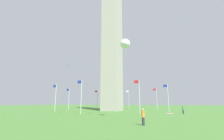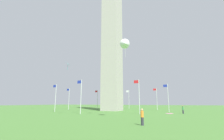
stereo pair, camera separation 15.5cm
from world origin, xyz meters
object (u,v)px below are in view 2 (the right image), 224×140
flagpole_ne (55,96)px  flagpole_s (168,96)px  person_green_shirt (183,110)px  flagpole_se (139,95)px  obelisk_monument (112,36)px  kite_white_delta (125,44)px  flagpole_e (81,95)px  flagpole_nw (97,98)px  flagpole_w (129,98)px  kite_cyan_diamond (68,64)px  flagpole_sw (157,98)px  person_orange_shirt (142,117)px  picnic_blanket_near_first_person (169,113)px  flagpole_n (69,98)px

flagpole_ne → flagpole_s: (-26.90, -11.14, 0.00)m
person_green_shirt → flagpole_se: bearing=54.1°
obelisk_monument → kite_white_delta: (-12.27, 22.54, -12.33)m
flagpole_se → flagpole_s: 12.06m
flagpole_e → flagpole_nw: size_ratio=1.00×
flagpole_w → kite_cyan_diamond: kite_cyan_diamond is taller
flagpole_sw → obelisk_monument: bearing=45.2°
flagpole_se → kite_white_delta: 13.45m
obelisk_monument → flagpole_e: 24.96m
flagpole_e → flagpole_se: bearing=-157.5°
flagpole_e → person_orange_shirt: bearing=143.9°
person_green_shirt → person_orange_shirt: size_ratio=1.03×
flagpole_se → flagpole_nw: bearing=-45.0°
kite_white_delta → flagpole_s: bearing=-98.6°
kite_white_delta → flagpole_nw: bearing=-55.1°
flagpole_sw → flagpole_nw: size_ratio=1.00×
flagpole_sw → person_green_shirt: size_ratio=4.08×
flagpole_se → kite_cyan_diamond: kite_cyan_diamond is taller
flagpole_e → flagpole_s: (-15.76, -15.76, 0.00)m
flagpole_se → person_green_shirt: (-8.05, -5.07, -3.04)m
person_orange_shirt → kite_cyan_diamond: bearing=14.2°
flagpole_e → flagpole_w: size_ratio=1.00×
flagpole_s → picnic_blanket_near_first_person: size_ratio=3.92×
flagpole_e → kite_white_delta: kite_white_delta is taller
obelisk_monument → flagpole_ne: (11.21, 11.14, -19.36)m
flagpole_nw → person_orange_shirt: flagpole_nw is taller
flagpole_s → flagpole_nw: 29.12m
flagpole_e → flagpole_se: (-11.14, -4.62, 0.00)m
obelisk_monument → kite_white_delta: obelisk_monument is taller
flagpole_se → kite_white_delta: bearing=96.0°
person_green_shirt → picnic_blanket_near_first_person: person_green_shirt is taller
flagpole_nw → person_green_shirt: (-30.34, 17.22, -3.04)m
kite_white_delta → picnic_blanket_near_first_person: bearing=-104.0°
flagpole_se → person_green_shirt: size_ratio=4.08×
flagpole_w → kite_cyan_diamond: 35.88m
flagpole_sw → person_orange_shirt: size_ratio=4.20×
kite_white_delta → flagpole_se: bearing=-84.0°
flagpole_n → flagpole_sw: bearing=-157.5°
flagpole_e → flagpole_sw: size_ratio=1.00×
flagpole_se → kite_white_delta: kite_white_delta is taller
flagpole_ne → picnic_blanket_near_first_person: size_ratio=3.92×
obelisk_monument → flagpole_sw: bearing=-134.8°
flagpole_nw → kite_white_delta: size_ratio=2.33×
obelisk_monument → person_orange_shirt: size_ratio=27.68×
flagpole_s → person_orange_shirt: bearing=89.8°
obelisk_monument → flagpole_e: size_ratio=6.59×
flagpole_s → person_orange_shirt: 27.36m
flagpole_n → flagpole_sw: size_ratio=1.00×
flagpole_e → person_green_shirt: (-19.19, -9.69, -3.04)m
flagpole_n → flagpole_nw: 12.06m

